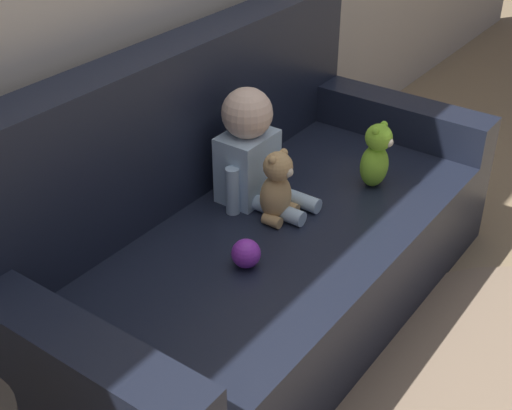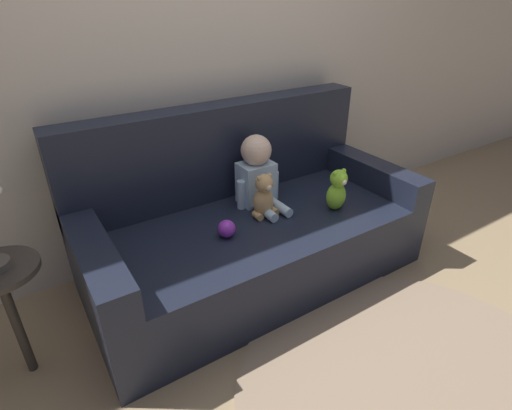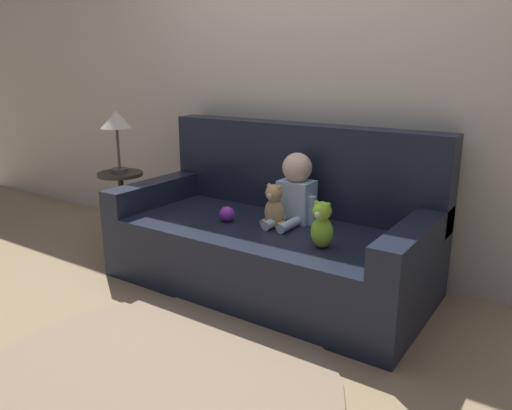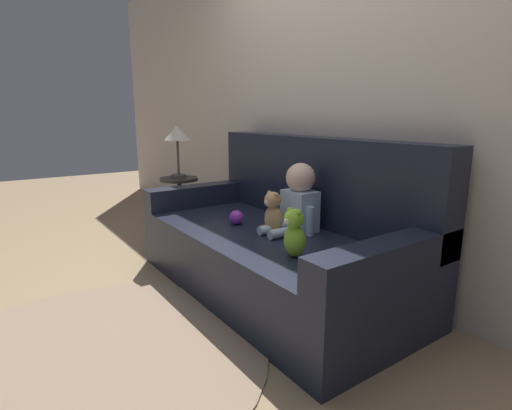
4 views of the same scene
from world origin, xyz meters
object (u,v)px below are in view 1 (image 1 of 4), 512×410
plush_toy_side (376,156)px  toy_ball (246,253)px  couch (246,236)px  teddy_bear_brown (277,188)px  person_baby (251,151)px

plush_toy_side → toy_ball: size_ratio=2.69×
couch → teddy_bear_brown: 0.23m
teddy_bear_brown → plush_toy_side: teddy_bear_brown is taller
person_baby → plush_toy_side: person_baby is taller
plush_toy_side → toy_ball: 0.70m
plush_toy_side → toy_ball: bearing=172.8°
couch → teddy_bear_brown: bearing=-60.8°
teddy_bear_brown → person_baby: bearing=69.7°
person_baby → teddy_bear_brown: person_baby is taller
person_baby → toy_ball: 0.44m
toy_ball → person_baby: bearing=34.2°
person_baby → plush_toy_side: size_ratio=1.67×
couch → toy_ball: 0.32m
plush_toy_side → teddy_bear_brown: bearing=157.1°
couch → person_baby: (0.11, 0.06, 0.28)m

